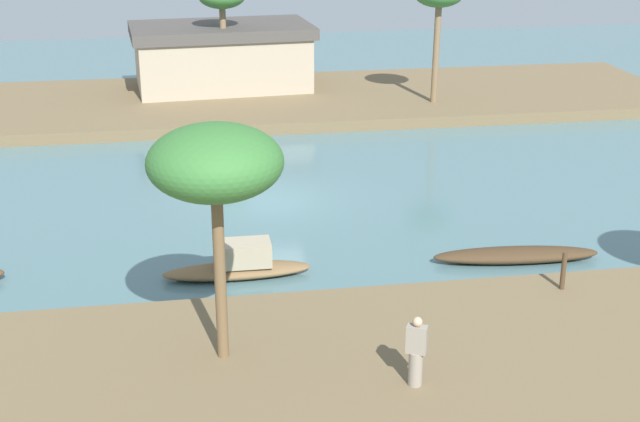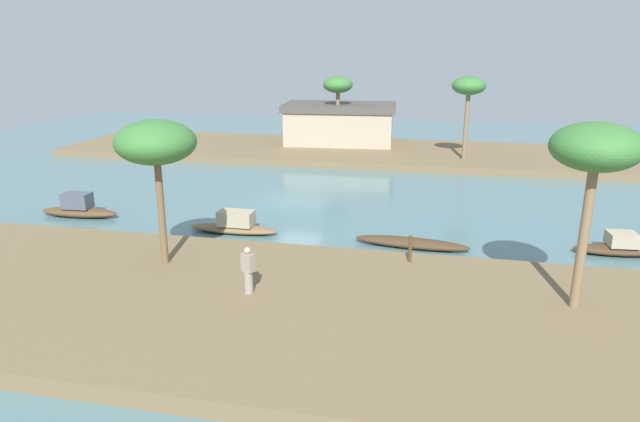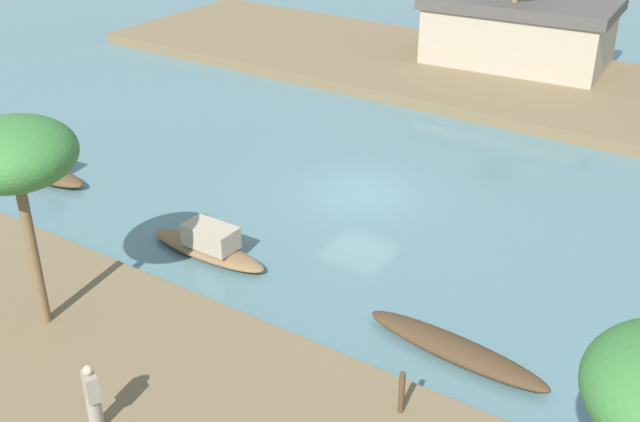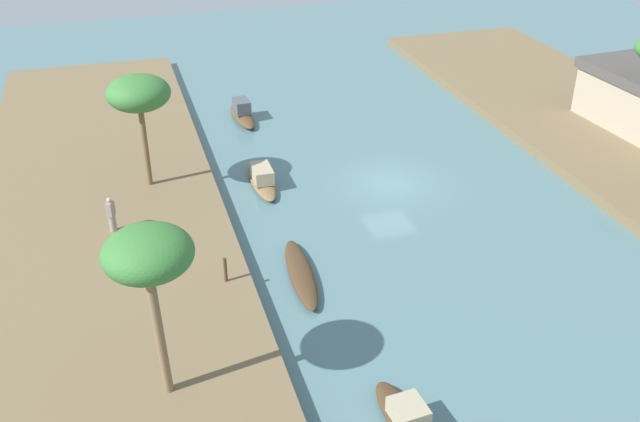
{
  "view_description": "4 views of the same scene",
  "coord_description": "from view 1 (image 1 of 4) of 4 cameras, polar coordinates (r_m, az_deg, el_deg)",
  "views": [
    {
      "loc": [
        -3.23,
        -30.75,
        11.2
      ],
      "look_at": [
        1.21,
        -3.92,
        0.98
      ],
      "focal_mm": 49.82,
      "sensor_mm": 36.0,
      "label": 1
    },
    {
      "loc": [
        7.96,
        -31.35,
        8.95
      ],
      "look_at": [
        2.24,
        -4.78,
        0.87
      ],
      "focal_mm": 31.91,
      "sensor_mm": 36.0,
      "label": 2
    },
    {
      "loc": [
        12.93,
        -22.06,
        12.72
      ],
      "look_at": [
        0.75,
        -3.82,
        1.16
      ],
      "focal_mm": 43.62,
      "sensor_mm": 36.0,
      "label": 3
    },
    {
      "loc": [
        30.92,
        -13.15,
        17.4
      ],
      "look_at": [
        2.89,
        -4.72,
        0.68
      ],
      "focal_mm": 40.5,
      "sensor_mm": 36.0,
      "label": 4
    }
  ],
  "objects": [
    {
      "name": "sampan_downstream_large",
      "position": [
        28.26,
        12.48,
        -2.77
      ],
      "size": [
        5.29,
        1.46,
        0.45
      ],
      "rotation": [
        0.0,
        0.0,
        -0.09
      ],
      "color": "#47331E",
      "rests_on": "river_water"
    },
    {
      "name": "person_on_near_bank",
      "position": [
        20.01,
        6.19,
        -9.04
      ],
      "size": [
        0.52,
        0.42,
        1.69
      ],
      "rotation": [
        0.0,
        0.0,
        2.7
      ],
      "color": "gray",
      "rests_on": "riverbank_left"
    },
    {
      "name": "sampan_near_left_bank",
      "position": [
        26.61,
        -5.23,
        -3.43
      ],
      "size": [
        4.45,
        1.13,
        1.12
      ],
      "rotation": [
        0.0,
        0.0,
        -0.01
      ],
      "color": "brown",
      "rests_on": "river_water"
    },
    {
      "name": "riverbank_left",
      "position": [
        19.81,
        1.61,
        -12.9
      ],
      "size": [
        46.01,
        11.34,
        0.54
      ],
      "primitive_type": "cube",
      "color": "brown",
      "rests_on": "ground"
    },
    {
      "name": "river_water",
      "position": [
        32.89,
        -3.19,
        0.65
      ],
      "size": [
        75.11,
        75.11,
        0.0
      ],
      "primitive_type": "plane",
      "color": "slate",
      "rests_on": "ground"
    },
    {
      "name": "mooring_post",
      "position": [
        25.33,
        15.37,
        -3.72
      ],
      "size": [
        0.14,
        0.14,
        1.1
      ],
      "primitive_type": "cylinder",
      "color": "#4C3823",
      "rests_on": "riverbank_left"
    },
    {
      "name": "riverbank_right",
      "position": [
        46.71,
        -5.2,
        6.98
      ],
      "size": [
        46.01,
        11.34,
        0.54
      ],
      "primitive_type": "cube",
      "color": "brown",
      "rests_on": "ground"
    },
    {
      "name": "palm_tree_left_near",
      "position": [
        19.61,
        -6.75,
        2.99
      ],
      "size": [
        3.04,
        3.04,
        5.67
      ],
      "color": "brown",
      "rests_on": "riverbank_left"
    },
    {
      "name": "riverside_building",
      "position": [
        48.55,
        -6.32,
        9.87
      ],
      "size": [
        9.88,
        6.19,
        3.4
      ],
      "rotation": [
        0.0,
        0.0,
        0.08
      ],
      "color": "tan",
      "rests_on": "riverbank_right"
    }
  ]
}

